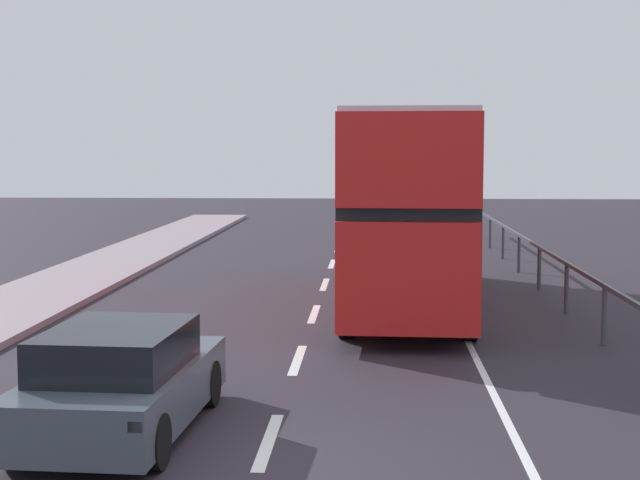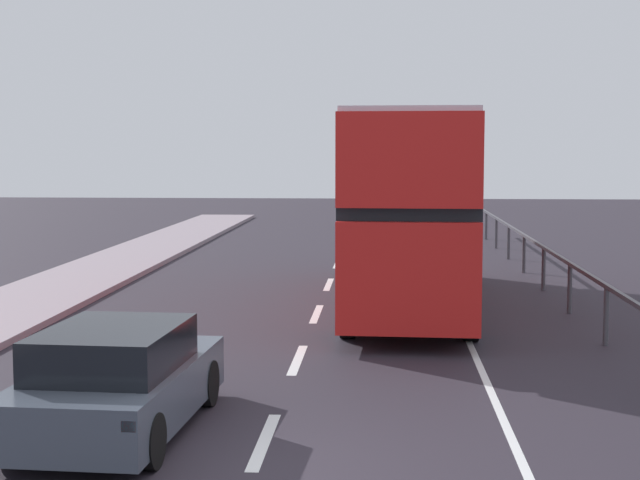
% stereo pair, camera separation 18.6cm
% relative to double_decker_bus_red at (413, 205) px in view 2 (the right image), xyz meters
% --- Properties ---
extents(ground_plane, '(73.06, 120.00, 0.10)m').
position_rel_double_decker_bus_red_xyz_m(ground_plane, '(-2.10, -11.61, -2.36)').
color(ground_plane, '#2A252E').
extents(lane_paint_markings, '(3.19, 46.00, 0.01)m').
position_rel_double_decker_bus_red_xyz_m(lane_paint_markings, '(-0.29, -3.02, -2.31)').
color(lane_paint_markings, silver).
rests_on(lane_paint_markings, ground).
extents(bridge_side_railing, '(0.10, 42.00, 1.13)m').
position_rel_double_decker_bus_red_xyz_m(bridge_side_railing, '(3.40, -2.61, -1.40)').
color(bridge_side_railing, '#454349').
rests_on(bridge_side_railing, ground).
extents(double_decker_bus_red, '(2.98, 11.28, 4.31)m').
position_rel_double_decker_bus_red_xyz_m(double_decker_bus_red, '(0.00, 0.00, 0.00)').
color(double_decker_bus_red, red).
rests_on(double_decker_bus_red, ground).
extents(hatchback_car_near, '(2.00, 4.21, 1.38)m').
position_rel_double_decker_bus_red_xyz_m(hatchback_car_near, '(-3.98, -10.35, -1.65)').
color(hatchback_car_near, '#414955').
rests_on(hatchback_car_near, ground).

